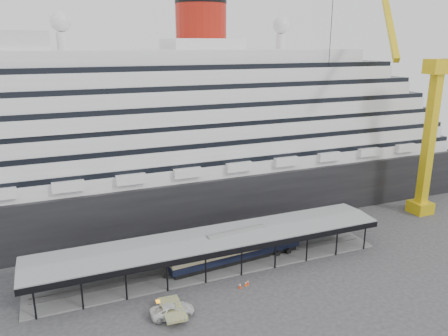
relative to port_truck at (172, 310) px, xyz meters
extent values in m
plane|color=#313133|center=(9.67, 5.04, -0.79)|extent=(200.00, 200.00, 0.00)
cube|color=black|center=(9.67, 37.04, 4.21)|extent=(130.00, 30.00, 10.00)
cylinder|color=#A3180D|center=(17.67, 37.04, 36.61)|extent=(10.00, 10.00, 9.00)
sphere|color=silver|center=(-8.33, 37.04, 36.91)|extent=(3.60, 3.60, 3.60)
sphere|color=silver|center=(35.67, 37.04, 36.91)|extent=(3.60, 3.60, 3.60)
cube|color=slate|center=(9.67, 10.04, -0.67)|extent=(56.00, 8.00, 0.24)
cube|color=slate|center=(9.67, 9.32, -0.51)|extent=(54.00, 0.08, 0.10)
cube|color=slate|center=(9.67, 10.76, -0.51)|extent=(54.00, 0.08, 0.10)
cube|color=black|center=(9.67, 5.54, 3.66)|extent=(56.00, 0.18, 0.90)
cube|color=black|center=(9.67, 14.54, 3.66)|extent=(56.00, 0.18, 0.90)
cube|color=slate|center=(9.67, 10.04, 4.39)|extent=(56.00, 9.00, 0.24)
cube|color=gold|center=(57.67, 15.04, 0.41)|extent=(4.00, 4.00, 2.40)
cube|color=gold|center=(57.67, 15.04, 14.61)|extent=(1.80, 1.80, 26.00)
cube|color=gold|center=(57.67, 15.04, 29.01)|extent=(5.00, 3.20, 2.80)
cube|color=gold|center=(48.80, 20.17, 38.41)|extent=(11.42, 18.78, 16.80)
cylinder|color=black|center=(39.93, 25.29, 22.81)|extent=(0.12, 0.12, 47.21)
imported|color=silver|center=(0.00, 0.00, 0.00)|extent=(5.77, 2.83, 1.58)
cube|color=black|center=(13.51, 10.04, -0.19)|extent=(21.91, 4.28, 0.73)
cube|color=black|center=(13.51, 10.04, 0.75)|extent=(22.98, 4.78, 1.14)
cube|color=beige|center=(13.51, 10.04, 1.99)|extent=(22.98, 4.82, 1.35)
cube|color=black|center=(13.51, 10.04, 2.87)|extent=(22.98, 4.78, 0.41)
cube|color=red|center=(10.85, 2.73, -0.77)|extent=(0.56, 0.56, 0.03)
cone|color=red|center=(10.85, 2.73, -0.37)|extent=(0.47, 0.47, 0.80)
cylinder|color=white|center=(10.85, 2.73, -0.29)|extent=(0.25, 0.25, 0.16)
cube|color=#EA590D|center=(11.88, 2.95, -0.77)|extent=(0.39, 0.39, 0.03)
cone|color=#EA590D|center=(11.88, 2.95, -0.41)|extent=(0.33, 0.33, 0.73)
cylinder|color=white|center=(11.88, 2.95, -0.34)|extent=(0.23, 0.23, 0.14)
cube|color=red|center=(12.31, 3.20, -0.77)|extent=(0.43, 0.43, 0.03)
cone|color=red|center=(12.31, 3.20, -0.41)|extent=(0.36, 0.36, 0.71)
cylinder|color=white|center=(12.31, 3.20, -0.35)|extent=(0.23, 0.23, 0.14)
camera|label=1|loc=(-12.61, -47.93, 33.14)|focal=35.00mm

